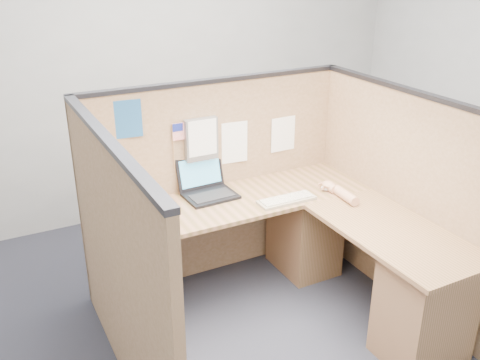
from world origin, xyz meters
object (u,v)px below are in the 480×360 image
l_desk (286,260)px  keyboard (287,200)px  laptop (206,185)px  mouse (328,188)px

l_desk → keyboard: (0.11, 0.19, 0.35)m
laptop → keyboard: bearing=-43.1°
l_desk → mouse: size_ratio=19.00×
l_desk → laptop: laptop is taller
keyboard → laptop: bearing=139.7°
laptop → l_desk: bearing=-62.6°
laptop → mouse: (0.81, -0.36, -0.04)m
keyboard → mouse: 0.37m
l_desk → keyboard: size_ratio=4.64×
l_desk → keyboard: 0.42m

